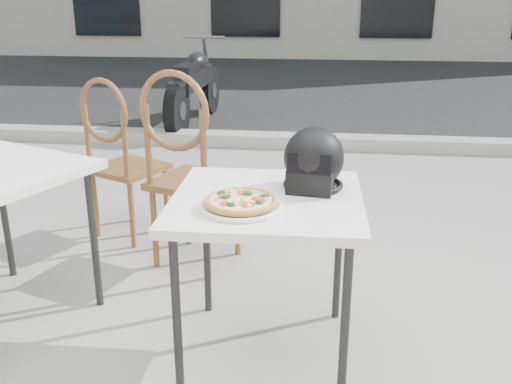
# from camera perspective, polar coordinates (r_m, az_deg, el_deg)

# --- Properties ---
(ground) EXTENTS (80.00, 80.00, 0.00)m
(ground) POSITION_cam_1_polar(r_m,az_deg,el_deg) (2.95, 2.64, -10.31)
(ground) COLOR gray
(ground) RESTS_ON ground
(street_asphalt) EXTENTS (30.00, 8.00, 0.00)m
(street_asphalt) POSITION_cam_1_polar(r_m,az_deg,el_deg) (9.67, 5.86, 10.52)
(street_asphalt) COLOR black
(street_asphalt) RESTS_ON ground
(curb) EXTENTS (30.00, 0.25, 0.12)m
(curb) POSITION_cam_1_polar(r_m,az_deg,el_deg) (5.74, 4.95, 5.11)
(curb) COLOR #99978F
(curb) RESTS_ON ground
(cafe_table_main) EXTENTS (0.76, 0.76, 0.70)m
(cafe_table_main) POSITION_cam_1_polar(r_m,az_deg,el_deg) (2.25, 1.10, -2.00)
(cafe_table_main) COLOR white
(cafe_table_main) RESTS_ON ground
(plate) EXTENTS (0.38, 0.38, 0.02)m
(plate) POSITION_cam_1_polar(r_m,az_deg,el_deg) (2.10, -1.52, -1.44)
(plate) COLOR white
(plate) RESTS_ON cafe_table_main
(pizza) EXTENTS (0.28, 0.28, 0.03)m
(pizza) POSITION_cam_1_polar(r_m,az_deg,el_deg) (2.09, -1.52, -0.90)
(pizza) COLOR #C18C46
(pizza) RESTS_ON plate
(helmet) EXTENTS (0.28, 0.29, 0.25)m
(helmet) POSITION_cam_1_polar(r_m,az_deg,el_deg) (2.30, 5.76, 3.02)
(helmet) COLOR black
(helmet) RESTS_ON cafe_table_main
(cafe_chair_main) EXTENTS (0.54, 0.54, 1.11)m
(cafe_chair_main) POSITION_cam_1_polar(r_m,az_deg,el_deg) (3.05, -6.95, 3.10)
(cafe_chair_main) COLOR brown
(cafe_chair_main) RESTS_ON ground
(cafe_chair_side) EXTENTS (0.52, 0.52, 1.01)m
(cafe_chair_side) POSITION_cam_1_polar(r_m,az_deg,el_deg) (3.52, -13.59, 4.01)
(cafe_chair_side) COLOR brown
(cafe_chair_side) RESTS_ON ground
(motorcycle) EXTENTS (0.51, 1.96, 0.97)m
(motorcycle) POSITION_cam_1_polar(r_m,az_deg,el_deg) (6.69, -6.17, 10.33)
(motorcycle) COLOR black
(motorcycle) RESTS_ON street_asphalt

